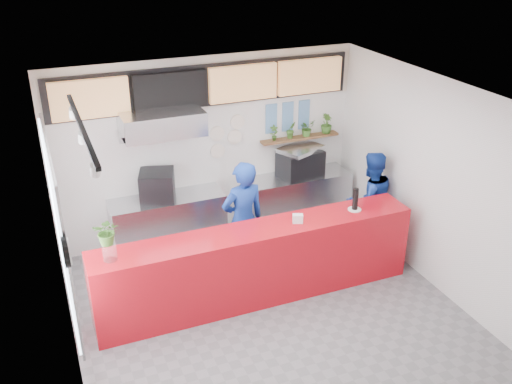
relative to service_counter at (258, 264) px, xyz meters
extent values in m
plane|color=slate|center=(0.00, -0.40, -0.55)|extent=(5.00, 5.00, 0.00)
plane|color=silver|center=(0.00, -0.40, 2.45)|extent=(5.00, 5.00, 0.00)
plane|color=white|center=(0.00, 2.10, 0.95)|extent=(5.00, 0.00, 5.00)
plane|color=white|center=(-2.50, -0.40, 0.95)|extent=(0.00, 5.00, 5.00)
plane|color=white|center=(2.50, -0.40, 0.95)|extent=(0.00, 5.00, 5.00)
cube|color=#B70D18|center=(0.00, 0.00, 0.00)|extent=(4.50, 0.60, 1.10)
cube|color=beige|center=(0.00, 2.09, 2.05)|extent=(5.00, 0.02, 0.80)
cube|color=#B2B5BA|center=(-0.80, 1.80, -0.10)|extent=(1.80, 0.60, 0.90)
cube|color=black|center=(-0.93, 1.80, 0.58)|extent=(0.64, 0.64, 0.46)
cube|color=#B2B5BA|center=(-0.80, 1.75, 1.60)|extent=(1.20, 0.70, 0.35)
cube|color=#B2B5BA|center=(-0.80, 1.75, 1.40)|extent=(1.20, 0.69, 0.31)
cube|color=#B2B5BA|center=(1.50, 1.80, -0.10)|extent=(1.80, 0.60, 0.90)
cube|color=black|center=(1.52, 1.80, 0.57)|extent=(0.75, 0.58, 0.45)
cube|color=#B7BBBF|center=(1.52, 1.80, 0.83)|extent=(0.85, 0.74, 0.07)
cube|color=brown|center=(1.60, 2.00, 0.95)|extent=(1.40, 0.18, 0.04)
cube|color=tan|center=(-1.75, 1.98, 2.00)|extent=(1.10, 0.10, 0.55)
cube|color=black|center=(-0.59, 1.98, 2.00)|extent=(1.10, 0.10, 0.55)
cube|color=tan|center=(0.57, 1.98, 2.00)|extent=(1.10, 0.10, 0.55)
cube|color=tan|center=(1.73, 1.98, 2.00)|extent=(1.10, 0.10, 0.55)
cube|color=black|center=(0.00, 2.06, 2.00)|extent=(4.80, 0.04, 0.65)
cube|color=silver|center=(-2.47, -0.10, 1.15)|extent=(0.04, 2.20, 1.90)
cube|color=#B2B5BA|center=(-2.45, -0.10, 1.15)|extent=(0.03, 2.30, 2.00)
cylinder|color=black|center=(-2.46, -1.30, 1.50)|extent=(0.05, 0.30, 0.30)
cylinder|color=white|center=(-2.43, -1.30, 1.50)|extent=(0.02, 0.26, 0.26)
cube|color=black|center=(-2.10, -0.40, 2.39)|extent=(0.05, 2.40, 0.04)
cylinder|color=silver|center=(0.15, 2.07, 1.20)|extent=(0.24, 0.03, 0.24)
cylinder|color=silver|center=(0.45, 2.07, 1.10)|extent=(0.24, 0.03, 0.24)
cylinder|color=silver|center=(0.15, 2.07, 0.90)|extent=(0.24, 0.03, 0.24)
cylinder|color=silver|center=(0.50, 2.07, 1.35)|extent=(0.24, 0.03, 0.24)
cube|color=#598CBF|center=(1.10, 2.08, 1.45)|extent=(0.20, 0.02, 0.25)
cube|color=#598CBF|center=(1.40, 2.08, 1.45)|extent=(0.20, 0.02, 0.25)
cube|color=#598CBF|center=(1.70, 2.08, 1.45)|extent=(0.20, 0.02, 0.25)
cube|color=#598CBF|center=(1.10, 2.08, 1.20)|extent=(0.20, 0.02, 0.25)
cube|color=#598CBF|center=(1.40, 2.08, 1.20)|extent=(0.20, 0.02, 0.25)
cube|color=#598CBF|center=(1.70, 2.08, 1.20)|extent=(0.20, 0.02, 0.25)
imported|color=navy|center=(0.03, 0.63, 0.36)|extent=(0.71, 0.51, 1.82)
imported|color=navy|center=(2.18, 0.64, 0.27)|extent=(0.80, 0.63, 1.64)
imported|color=#3B6824|center=(1.12, 2.00, 1.10)|extent=(0.15, 0.11, 0.26)
imported|color=#3B6824|center=(1.43, 2.00, 1.11)|extent=(0.17, 0.14, 0.29)
imported|color=#3B6824|center=(1.72, 2.00, 1.11)|extent=(0.30, 0.28, 0.28)
imported|color=#3B6824|center=(2.10, 2.00, 1.14)|extent=(0.24, 0.23, 0.34)
cylinder|color=white|center=(-1.94, -0.03, 0.65)|extent=(0.22, 0.22, 0.21)
imported|color=#3B6824|center=(-1.94, -0.03, 0.94)|extent=(0.39, 0.36, 0.34)
cube|color=white|center=(0.58, -0.04, 0.61)|extent=(0.16, 0.13, 0.12)
cylinder|color=white|center=(1.49, 0.00, 0.56)|extent=(0.25, 0.25, 0.01)
cylinder|color=black|center=(1.49, 0.00, 0.72)|extent=(0.09, 0.09, 0.32)
camera|label=1|loc=(-2.54, -6.15, 4.26)|focal=40.00mm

